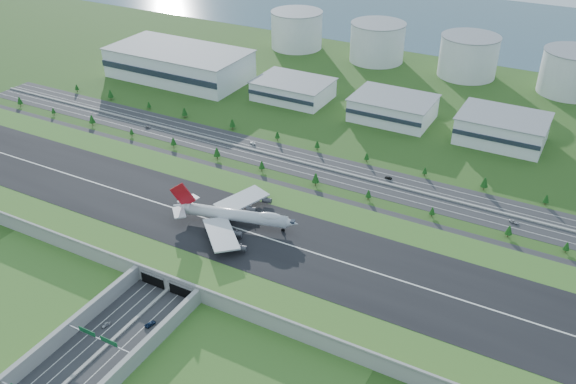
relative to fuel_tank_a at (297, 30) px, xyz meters
The scene contains 22 objects.
ground 332.88m from the fuel_tank_a, 68.84° to the right, with size 1200.00×1200.00×0.00m, color #1E4615.
airfield_deck 332.76m from the fuel_tank_a, 68.84° to the right, with size 520.00×100.00×9.20m.
underpass_road 426.88m from the fuel_tank_a, 73.66° to the right, with size 38.80×120.40×8.00m.
sign_gantry_near 422.58m from the fuel_tank_a, 73.50° to the right, with size 38.70×0.70×9.80m.
north_expressway 246.84m from the fuel_tank_a, 60.83° to the right, with size 560.00×36.00×0.12m, color #28282B.
tree_row 253.23m from the fuel_tank_a, 57.76° to the right, with size 503.40×48.67×8.42m.
hangar_west 134.72m from the fuel_tank_a, 111.80° to the right, with size 120.00×60.00×25.00m, color white.
hangar_mid_a 134.54m from the fuel_tank_a, 63.43° to the right, with size 58.00×42.00×15.00m, color white.
hangar_mid_b 188.43m from the fuel_tank_a, 39.61° to the right, with size 58.00×42.00×17.00m, color white.
hangar_mid_c 255.13m from the fuel_tank_a, 28.07° to the right, with size 58.00×42.00×19.00m, color white.
fuel_tank_a is the anchor object (origin of this frame).
fuel_tank_b 85.00m from the fuel_tank_a, ahead, with size 50.00×50.00×35.00m, color silver.
fuel_tank_c 170.00m from the fuel_tank_a, ahead, with size 50.00×50.00×35.00m, color silver.
fuel_tank_d 255.00m from the fuel_tank_a, ahead, with size 50.00×50.00×35.00m, color silver.
bay_water 208.82m from the fuel_tank_a, 54.78° to the left, with size 1200.00×260.00×0.06m, color #345363.
boeing_747 331.59m from the fuel_tank_a, 67.92° to the right, with size 69.19×64.61×21.80m.
car_0 408.26m from the fuel_tank_a, 74.19° to the right, with size 1.85×4.59×1.56m, color #A8A8AC.
car_2 404.05m from the fuel_tank_a, 71.48° to the right, with size 2.42×5.25×1.46m, color #0B1B38.
car_4 221.88m from the fuel_tank_a, 91.83° to the right, with size 1.55×3.85×1.31m, color #535357.
car_5 272.60m from the fuel_tank_a, 49.96° to the right, with size 1.61×4.62×1.52m, color black.
car_6 337.70m from the fuel_tank_a, 41.10° to the right, with size 2.38×5.16×1.44m, color silver.
car_7 220.61m from the fuel_tank_a, 70.25° to the right, with size 2.06×5.06×1.47m, color white.
Camera 1 is at (157.99, -220.61, 190.27)m, focal length 38.00 mm.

